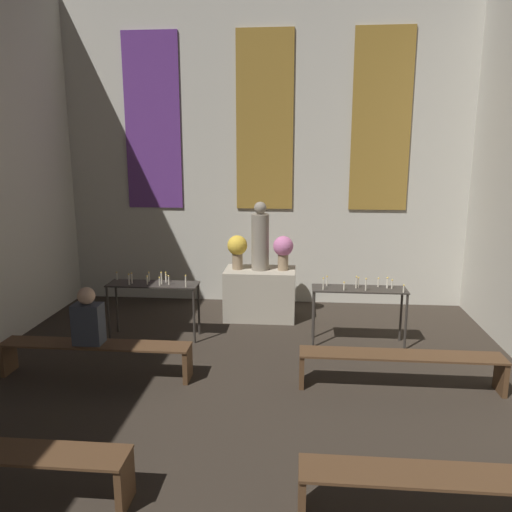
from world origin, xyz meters
The scene contains 11 objects.
wall_back centered at (0.00, 9.84, 2.84)m, with size 7.60×0.16×5.62m.
altar centered at (0.00, 8.81, 0.43)m, with size 1.20×0.75×0.86m.
statue centered at (0.00, 8.81, 1.39)m, with size 0.30×0.30×1.16m.
flower_vase_left centered at (-0.39, 8.81, 1.22)m, with size 0.34×0.34×0.59m.
flower_vase_right centered at (0.39, 8.81, 1.22)m, with size 0.34×0.34×0.59m.
candle_rack_left centered at (-1.56, 7.72, 0.75)m, with size 1.39×0.42×1.06m.
candle_rack_right centered at (1.56, 7.72, 0.75)m, with size 1.39×0.42×1.06m.
pew_second_right centered at (1.92, 4.01, 0.34)m, with size 2.45×0.36×0.45m.
pew_back_left centered at (-1.92, 6.31, 0.34)m, with size 2.45×0.36×0.45m.
pew_back_right centered at (1.92, 6.31, 0.34)m, with size 2.45×0.36×0.45m.
person_seated centered at (-1.99, 6.31, 0.78)m, with size 0.36×0.24×0.74m.
Camera 1 is at (0.67, 0.52, 2.88)m, focal length 35.00 mm.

